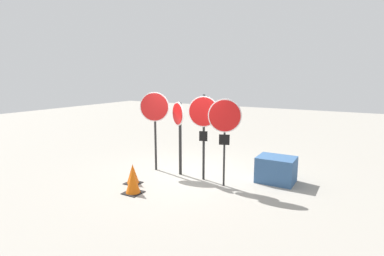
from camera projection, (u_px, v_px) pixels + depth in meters
ground_plane at (190, 176)px, 8.76m from camera, size 40.00×40.00×0.00m
stop_sign_0 at (155, 113)px, 8.98m from camera, size 0.80×0.42×2.42m
stop_sign_1 at (179, 125)px, 8.62m from camera, size 0.59×0.38×2.15m
stop_sign_2 at (203, 119)px, 8.11m from camera, size 0.81×0.27×2.39m
stop_sign_3 at (225, 121)px, 7.61m from camera, size 0.82×0.31×2.32m
traffic_cone_0 at (133, 181)px, 7.41m from camera, size 0.44×0.44×0.62m
traffic_cone_1 at (133, 174)px, 8.09m from camera, size 0.39×0.39×0.54m
storage_crate at (276, 169)px, 8.20m from camera, size 1.00×0.78×0.71m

